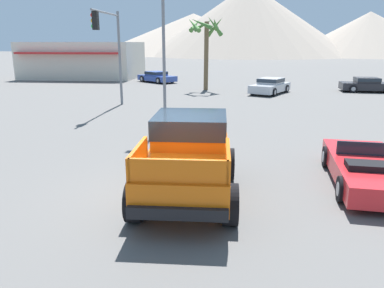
{
  "coord_description": "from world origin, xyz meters",
  "views": [
    {
      "loc": [
        1.52,
        -9.11,
        3.77
      ],
      "look_at": [
        0.47,
        0.6,
        1.12
      ],
      "focal_mm": 35.0,
      "sensor_mm": 36.0,
      "label": 1
    }
  ],
  "objects_px": {
    "red_convertible_car": "(368,169)",
    "palm_tree_short": "(205,34)",
    "orange_pickup_truck": "(189,152)",
    "traffic_light_main": "(110,39)",
    "parked_car_silver": "(270,86)",
    "parked_car_blue": "(157,77)",
    "street_lamp_post": "(163,6)",
    "parked_car_dark": "(367,85)"
  },
  "relations": [
    {
      "from": "red_convertible_car",
      "to": "parked_car_blue",
      "type": "relative_size",
      "value": 1.07
    },
    {
      "from": "red_convertible_car",
      "to": "traffic_light_main",
      "type": "distance_m",
      "value": 15.89
    },
    {
      "from": "parked_car_dark",
      "to": "orange_pickup_truck",
      "type": "bearing_deg",
      "value": -24.11
    },
    {
      "from": "orange_pickup_truck",
      "to": "street_lamp_post",
      "type": "relative_size",
      "value": 0.52
    },
    {
      "from": "parked_car_silver",
      "to": "traffic_light_main",
      "type": "height_order",
      "value": "traffic_light_main"
    },
    {
      "from": "street_lamp_post",
      "to": "palm_tree_short",
      "type": "xyz_separation_m",
      "value": [
        0.88,
        13.83,
        -0.92
      ]
    },
    {
      "from": "parked_car_blue",
      "to": "street_lamp_post",
      "type": "relative_size",
      "value": 0.47
    },
    {
      "from": "street_lamp_post",
      "to": "palm_tree_short",
      "type": "bearing_deg",
      "value": 86.37
    },
    {
      "from": "parked_car_silver",
      "to": "parked_car_blue",
      "type": "height_order",
      "value": "parked_car_silver"
    },
    {
      "from": "palm_tree_short",
      "to": "orange_pickup_truck",
      "type": "bearing_deg",
      "value": -86.86
    },
    {
      "from": "red_convertible_car",
      "to": "parked_car_silver",
      "type": "xyz_separation_m",
      "value": [
        -0.85,
        19.2,
        0.16
      ]
    },
    {
      "from": "orange_pickup_truck",
      "to": "parked_car_blue",
      "type": "distance_m",
      "value": 28.49
    },
    {
      "from": "red_convertible_car",
      "to": "parked_car_blue",
      "type": "distance_m",
      "value": 28.93
    },
    {
      "from": "orange_pickup_truck",
      "to": "parked_car_blue",
      "type": "relative_size",
      "value": 1.1
    },
    {
      "from": "orange_pickup_truck",
      "to": "traffic_light_main",
      "type": "relative_size",
      "value": 0.85
    },
    {
      "from": "parked_car_dark",
      "to": "palm_tree_short",
      "type": "bearing_deg",
      "value": -85.37
    },
    {
      "from": "parked_car_silver",
      "to": "parked_car_blue",
      "type": "distance_m",
      "value": 12.76
    },
    {
      "from": "red_convertible_car",
      "to": "traffic_light_main",
      "type": "bearing_deg",
      "value": 139.24
    },
    {
      "from": "parked_car_blue",
      "to": "parked_car_dark",
      "type": "distance_m",
      "value": 18.97
    },
    {
      "from": "orange_pickup_truck",
      "to": "parked_car_silver",
      "type": "relative_size",
      "value": 1.04
    },
    {
      "from": "orange_pickup_truck",
      "to": "palm_tree_short",
      "type": "xyz_separation_m",
      "value": [
        -1.21,
        22.02,
        3.33
      ]
    },
    {
      "from": "red_convertible_car",
      "to": "street_lamp_post",
      "type": "height_order",
      "value": "street_lamp_post"
    },
    {
      "from": "traffic_light_main",
      "to": "orange_pickup_truck",
      "type": "bearing_deg",
      "value": 25.73
    },
    {
      "from": "red_convertible_car",
      "to": "palm_tree_short",
      "type": "distance_m",
      "value": 22.15
    },
    {
      "from": "parked_car_dark",
      "to": "traffic_light_main",
      "type": "distance_m",
      "value": 20.54
    },
    {
      "from": "street_lamp_post",
      "to": "palm_tree_short",
      "type": "distance_m",
      "value": 13.89
    },
    {
      "from": "orange_pickup_truck",
      "to": "street_lamp_post",
      "type": "xyz_separation_m",
      "value": [
        -2.08,
        8.2,
        4.26
      ]
    },
    {
      "from": "palm_tree_short",
      "to": "parked_car_silver",
      "type": "bearing_deg",
      "value": -18.68
    },
    {
      "from": "red_convertible_car",
      "to": "parked_car_blue",
      "type": "bearing_deg",
      "value": 118.3
    },
    {
      "from": "parked_car_silver",
      "to": "parked_car_blue",
      "type": "xyz_separation_m",
      "value": [
        -10.34,
        7.47,
        -0.05
      ]
    },
    {
      "from": "parked_car_dark",
      "to": "parked_car_silver",
      "type": "bearing_deg",
      "value": -72.28
    },
    {
      "from": "orange_pickup_truck",
      "to": "red_convertible_car",
      "type": "xyz_separation_m",
      "value": [
        4.79,
        1.08,
        -0.66
      ]
    },
    {
      "from": "traffic_light_main",
      "to": "palm_tree_short",
      "type": "distance_m",
      "value": 10.83
    },
    {
      "from": "red_convertible_car",
      "to": "parked_car_dark",
      "type": "bearing_deg",
      "value": 77.35
    },
    {
      "from": "parked_car_blue",
      "to": "street_lamp_post",
      "type": "bearing_deg",
      "value": 53.29
    },
    {
      "from": "orange_pickup_truck",
      "to": "traffic_light_main",
      "type": "height_order",
      "value": "traffic_light_main"
    },
    {
      "from": "palm_tree_short",
      "to": "parked_car_dark",
      "type": "bearing_deg",
      "value": 0.91
    },
    {
      "from": "parked_car_blue",
      "to": "palm_tree_short",
      "type": "height_order",
      "value": "palm_tree_short"
    },
    {
      "from": "parked_car_blue",
      "to": "palm_tree_short",
      "type": "relative_size",
      "value": 0.74
    },
    {
      "from": "parked_car_silver",
      "to": "parked_car_dark",
      "type": "distance_m",
      "value": 8.04
    },
    {
      "from": "parked_car_blue",
      "to": "parked_car_dark",
      "type": "height_order",
      "value": "parked_car_dark"
    },
    {
      "from": "traffic_light_main",
      "to": "parked_car_silver",
      "type": "bearing_deg",
      "value": 129.08
    }
  ]
}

